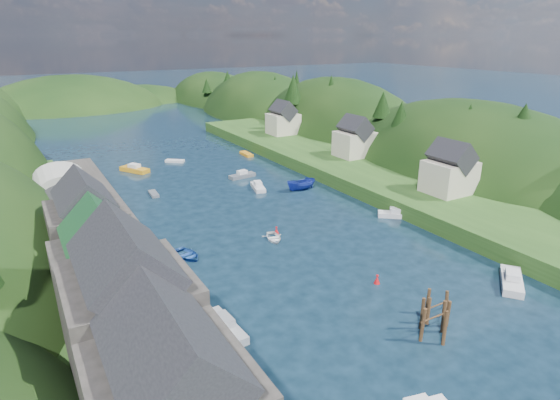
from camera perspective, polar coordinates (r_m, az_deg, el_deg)
ground at (r=85.41m, az=-7.40°, el=1.72°), size 600.00×600.00×0.00m
hillside_right at (r=130.09m, az=6.87°, el=4.52°), size 36.00×245.56×48.00m
far_hills at (r=205.24m, az=-20.71°, el=7.92°), size 103.00×68.00×44.00m
hill_trees at (r=96.03m, az=-11.50°, el=10.34°), size 90.87×152.69×12.80m
quay_left at (r=52.14m, az=-19.09°, el=-10.07°), size 12.00×110.00×2.00m
terrace_left_grass at (r=51.58m, az=-26.86°, el=-11.23°), size 12.00×110.00×2.50m
quayside_buildings at (r=37.17m, az=-18.81°, el=-11.85°), size 8.00×35.84×12.90m
boat_sheds at (r=67.74m, az=-24.43°, el=0.04°), size 7.00×21.00×7.50m
terrace_right at (r=89.40m, az=10.11°, el=3.19°), size 16.00×120.00×2.40m
right_bank_cottages at (r=96.38m, az=8.48°, el=7.30°), size 9.00×59.24×8.41m
piling_cluster_near at (r=45.39m, az=18.15°, el=-14.08°), size 3.17×2.96×3.95m
piling_cluster_far at (r=47.99m, az=18.63°, el=-12.58°), size 2.95×2.78×3.37m
channel_buoy_near at (r=53.02m, az=11.75°, el=-9.47°), size 0.70×0.70×1.10m
channel_buoy_far at (r=64.19m, az=-0.44°, el=-3.75°), size 0.70×0.70×1.10m
moored_boats at (r=60.02m, az=2.84°, el=-5.33°), size 37.70×89.03×2.20m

